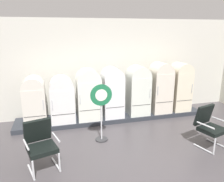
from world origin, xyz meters
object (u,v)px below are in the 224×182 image
at_px(refrigerator_4, 138,89).
at_px(armchair_right, 209,124).
at_px(refrigerator_5, 160,86).
at_px(refrigerator_1, 62,98).
at_px(refrigerator_6, 180,85).
at_px(refrigerator_3, 112,91).
at_px(refrigerator_2, 89,93).
at_px(armchair_left, 40,142).
at_px(sign_stand, 101,111).
at_px(refrigerator_0, 34,99).

relative_size(refrigerator_4, armchair_right, 1.55).
bearing_deg(refrigerator_5, armchair_right, -84.34).
xyz_separation_m(refrigerator_1, refrigerator_6, (3.88, 0.01, 0.14)).
bearing_deg(refrigerator_3, refrigerator_1, -178.98).
xyz_separation_m(refrigerator_4, armchair_right, (1.00, -2.17, -0.40)).
xyz_separation_m(refrigerator_2, refrigerator_6, (3.10, 0.02, 0.04)).
relative_size(refrigerator_3, armchair_left, 1.54).
relative_size(refrigerator_3, sign_stand, 1.03).
distance_m(refrigerator_1, refrigerator_5, 3.16).
bearing_deg(refrigerator_3, refrigerator_0, 179.66).
height_order(refrigerator_1, refrigerator_2, refrigerator_2).
xyz_separation_m(refrigerator_3, refrigerator_6, (2.35, -0.01, 0.03)).
distance_m(refrigerator_1, sign_stand, 1.52).
distance_m(refrigerator_4, refrigerator_6, 1.51).
xyz_separation_m(refrigerator_2, sign_stand, (0.12, -1.21, -0.15)).
height_order(refrigerator_2, refrigerator_4, refrigerator_4).
xyz_separation_m(refrigerator_4, sign_stand, (-1.47, -1.24, -0.16)).
xyz_separation_m(refrigerator_6, armchair_left, (-4.42, -2.04, -0.43)).
height_order(refrigerator_0, refrigerator_1, refrigerator_0).
height_order(armchair_left, sign_stand, sign_stand).
distance_m(refrigerator_1, armchair_right, 4.01).
bearing_deg(refrigerator_1, sign_stand, -53.46).
relative_size(refrigerator_2, refrigerator_5, 0.95).
bearing_deg(armchair_right, sign_stand, 159.31).
bearing_deg(refrigerator_1, refrigerator_6, 0.21).
distance_m(refrigerator_2, sign_stand, 1.23).
bearing_deg(refrigerator_0, refrigerator_2, -1.82).
height_order(refrigerator_3, armchair_left, refrigerator_3).
relative_size(refrigerator_0, refrigerator_6, 0.86).
height_order(refrigerator_5, refrigerator_6, refrigerator_5).
relative_size(refrigerator_0, refrigerator_1, 1.01).
relative_size(refrigerator_3, refrigerator_4, 0.99).
xyz_separation_m(refrigerator_0, refrigerator_5, (3.93, -0.01, 0.14)).
xyz_separation_m(refrigerator_0, refrigerator_4, (3.14, -0.02, 0.10)).
bearing_deg(refrigerator_6, refrigerator_3, 179.69).
bearing_deg(sign_stand, refrigerator_3, 63.37).
xyz_separation_m(refrigerator_3, armchair_left, (-2.07, -2.05, -0.40)).
relative_size(refrigerator_6, armchair_right, 1.59).
relative_size(refrigerator_2, armchair_right, 1.53).
relative_size(refrigerator_5, sign_stand, 1.09).
xyz_separation_m(refrigerator_2, armchair_left, (-1.33, -2.01, -0.39)).
distance_m(refrigerator_2, armchair_left, 2.44).
distance_m(armchair_left, sign_stand, 1.67).
bearing_deg(refrigerator_3, refrigerator_2, -177.26).
bearing_deg(refrigerator_5, refrigerator_4, -179.15).
distance_m(refrigerator_6, sign_stand, 3.22).
distance_m(refrigerator_0, refrigerator_3, 2.30).
relative_size(refrigerator_1, armchair_right, 1.36).
height_order(refrigerator_1, refrigerator_5, refrigerator_5).
relative_size(refrigerator_5, armchair_right, 1.62).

